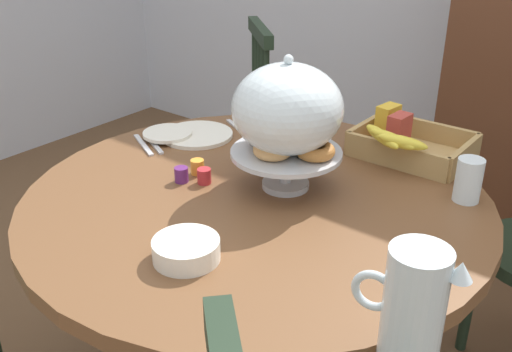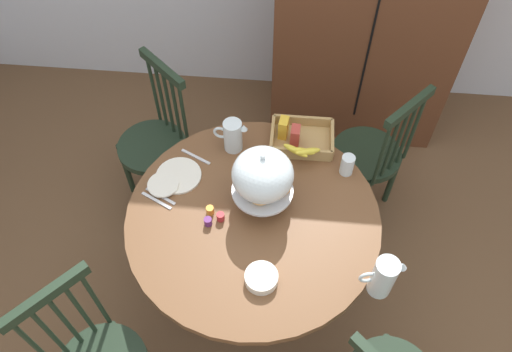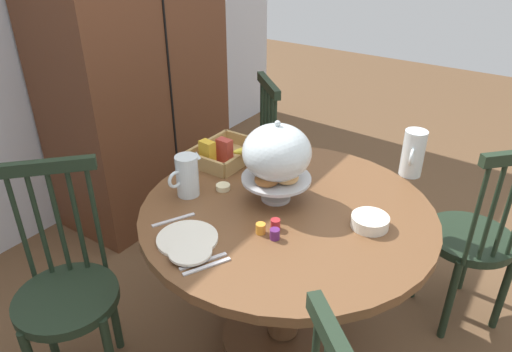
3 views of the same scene
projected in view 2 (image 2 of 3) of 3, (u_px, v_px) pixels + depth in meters
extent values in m
plane|color=brown|center=(267.00, 299.00, 2.81)|extent=(10.00, 10.00, 0.00)
cube|color=brown|center=(371.00, 0.00, 2.92)|extent=(1.10, 0.56, 1.90)
cube|color=black|center=(376.00, 15.00, 2.68)|extent=(0.01, 0.01, 1.52)
cylinder|color=brown|center=(253.00, 218.00, 2.29)|extent=(1.17, 1.17, 0.04)
cylinder|color=brown|center=(253.00, 253.00, 2.56)|extent=(0.14, 0.14, 0.63)
cylinder|color=brown|center=(254.00, 282.00, 2.84)|extent=(0.56, 0.56, 0.06)
cylinder|color=#1E2D1E|center=(366.00, 154.00, 2.87)|extent=(0.40, 0.40, 0.04)
cylinder|color=#1E2D1E|center=(357.00, 153.00, 3.16)|extent=(0.04, 0.04, 0.45)
cylinder|color=#1E2D1E|center=(327.00, 177.00, 3.05)|extent=(0.04, 0.04, 0.45)
cylinder|color=#1E2D1E|center=(392.00, 179.00, 3.04)|extent=(0.04, 0.04, 0.45)
cylinder|color=#1E2D1E|center=(363.00, 205.00, 2.93)|extent=(0.04, 0.04, 0.45)
cylinder|color=#1E2D1E|center=(414.00, 129.00, 2.66)|extent=(0.02, 0.02, 0.48)
cylinder|color=#1E2D1E|center=(406.00, 136.00, 2.63)|extent=(0.02, 0.02, 0.48)
cylinder|color=#1E2D1E|center=(398.00, 142.00, 2.60)|extent=(0.02, 0.02, 0.48)
cylinder|color=#1E2D1E|center=(390.00, 149.00, 2.57)|extent=(0.02, 0.02, 0.48)
cylinder|color=#1E2D1E|center=(381.00, 156.00, 2.55)|extent=(0.02, 0.02, 0.48)
cube|color=#1E2D1E|center=(410.00, 107.00, 2.40)|extent=(0.27, 0.29, 0.05)
cylinder|color=#1E2D1E|center=(152.00, 147.00, 2.90)|extent=(0.40, 0.40, 0.04)
cylinder|color=#1E2D1E|center=(127.00, 169.00, 3.09)|extent=(0.04, 0.04, 0.45)
cylinder|color=#1E2D1E|center=(153.00, 197.00, 2.96)|extent=(0.04, 0.04, 0.45)
cylinder|color=#1E2D1E|center=(164.00, 146.00, 3.20)|extent=(0.04, 0.04, 0.45)
cylinder|color=#1E2D1E|center=(190.00, 172.00, 3.07)|extent=(0.04, 0.04, 0.45)
cylinder|color=#1E2D1E|center=(154.00, 91.00, 2.83)|extent=(0.02, 0.02, 0.48)
cylinder|color=#1E2D1E|center=(161.00, 98.00, 2.80)|extent=(0.02, 0.02, 0.48)
cylinder|color=#1E2D1E|center=(169.00, 104.00, 2.77)|extent=(0.02, 0.02, 0.48)
cylinder|color=#1E2D1E|center=(176.00, 111.00, 2.74)|extent=(0.02, 0.02, 0.48)
cylinder|color=#1E2D1E|center=(184.00, 118.00, 2.71)|extent=(0.02, 0.02, 0.48)
cube|color=#1E2D1E|center=(162.00, 68.00, 2.56)|extent=(0.29, 0.27, 0.05)
cylinder|color=#1E2D1E|center=(123.00, 341.00, 2.44)|extent=(0.04, 0.04, 0.45)
cylinder|color=#1E2D1E|center=(35.00, 346.00, 1.96)|extent=(0.02, 0.02, 0.48)
cylinder|color=#1E2D1E|center=(51.00, 334.00, 1.99)|extent=(0.02, 0.02, 0.48)
cylinder|color=#1E2D1E|center=(66.00, 323.00, 2.02)|extent=(0.02, 0.02, 0.48)
cylinder|color=#1E2D1E|center=(82.00, 311.00, 2.05)|extent=(0.02, 0.02, 0.48)
cylinder|color=#1E2D1E|center=(96.00, 300.00, 2.08)|extent=(0.02, 0.02, 0.48)
cube|color=#1E2D1E|center=(45.00, 296.00, 1.81)|extent=(0.27, 0.29, 0.05)
cylinder|color=silver|center=(262.00, 201.00, 2.31)|extent=(0.12, 0.12, 0.02)
cylinder|color=silver|center=(262.00, 197.00, 2.28)|extent=(0.03, 0.03, 0.09)
cylinder|color=silver|center=(262.00, 190.00, 2.24)|extent=(0.28, 0.28, 0.01)
torus|color=#B27033|center=(280.00, 187.00, 2.22)|extent=(0.10, 0.10, 0.03)
torus|color=#D19347|center=(263.00, 180.00, 2.25)|extent=(0.10, 0.10, 0.03)
torus|color=#935628|center=(248.00, 185.00, 2.23)|extent=(0.10, 0.10, 0.03)
torus|color=tan|center=(260.00, 196.00, 2.19)|extent=(0.10, 0.10, 0.03)
ellipsoid|color=silver|center=(263.00, 175.00, 2.15)|extent=(0.27, 0.27, 0.22)
sphere|color=silver|center=(263.00, 157.00, 2.05)|extent=(0.02, 0.02, 0.02)
cylinder|color=silver|center=(383.00, 277.00, 1.97)|extent=(0.10, 0.10, 0.21)
cylinder|color=orange|center=(382.00, 281.00, 2.00)|extent=(0.09, 0.09, 0.14)
cone|color=silver|center=(403.00, 266.00, 1.91)|extent=(0.04, 0.04, 0.03)
torus|color=silver|center=(368.00, 277.00, 1.96)|extent=(0.08, 0.03, 0.07)
cylinder|color=silver|center=(233.00, 136.00, 2.45)|extent=(0.09, 0.09, 0.18)
cylinder|color=white|center=(233.00, 139.00, 2.47)|extent=(0.08, 0.08, 0.12)
cone|color=silver|center=(244.00, 127.00, 2.38)|extent=(0.04, 0.04, 0.03)
torus|color=silver|center=(220.00, 133.00, 2.45)|extent=(0.08, 0.02, 0.07)
cube|color=tan|center=(301.00, 141.00, 2.53)|extent=(0.30, 0.22, 0.01)
cube|color=tan|center=(301.00, 154.00, 2.44)|extent=(0.30, 0.02, 0.07)
cube|color=tan|center=(303.00, 121.00, 2.58)|extent=(0.30, 0.02, 0.07)
cube|color=tan|center=(272.00, 135.00, 2.52)|extent=(0.02, 0.22, 0.07)
cube|color=tan|center=(332.00, 139.00, 2.50)|extent=(0.02, 0.22, 0.07)
cube|color=gold|center=(284.00, 128.00, 2.51)|extent=(0.05, 0.08, 0.11)
cube|color=#B23D33|center=(295.00, 136.00, 2.47)|extent=(0.05, 0.07, 0.11)
ellipsoid|color=yellow|center=(295.00, 151.00, 2.38)|extent=(0.14, 0.08, 0.05)
ellipsoid|color=yellow|center=(302.00, 151.00, 2.38)|extent=(0.13, 0.03, 0.05)
ellipsoid|color=yellow|center=(308.00, 151.00, 2.38)|extent=(0.14, 0.08, 0.05)
cylinder|color=white|center=(179.00, 176.00, 2.40)|extent=(0.22, 0.22, 0.01)
cylinder|color=white|center=(163.00, 184.00, 2.36)|extent=(0.15, 0.15, 0.01)
cylinder|color=white|center=(261.00, 278.00, 2.06)|extent=(0.14, 0.14, 0.04)
cylinder|color=silver|center=(347.00, 165.00, 2.38)|extent=(0.06, 0.06, 0.11)
cylinder|color=beige|center=(254.00, 162.00, 2.45)|extent=(0.06, 0.06, 0.02)
cylinder|color=#B7282D|center=(221.00, 217.00, 2.24)|extent=(0.04, 0.04, 0.04)
cylinder|color=orange|center=(210.00, 210.00, 2.27)|extent=(0.04, 0.04, 0.04)
cylinder|color=#5B2366|center=(208.00, 222.00, 2.23)|extent=(0.04, 0.04, 0.04)
cube|color=silver|center=(161.00, 196.00, 2.33)|extent=(0.16, 0.09, 0.01)
cube|color=silver|center=(157.00, 201.00, 2.32)|extent=(0.16, 0.09, 0.01)
cube|color=silver|center=(196.00, 157.00, 2.48)|extent=(0.16, 0.09, 0.01)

